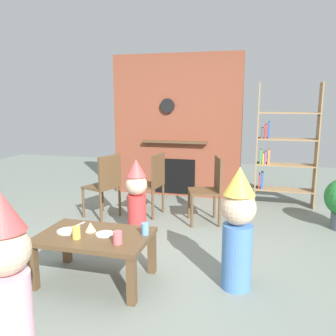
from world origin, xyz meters
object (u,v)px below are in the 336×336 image
at_px(paper_cup_near_left, 76,233).
at_px(birthday_cake_slice, 91,227).
at_px(bookshelf, 281,150).
at_px(dining_chair_left, 105,183).
at_px(child_in_pink, 238,225).
at_px(child_by_the_chairs, 137,196).
at_px(paper_cup_center, 145,229).
at_px(child_with_cone_hat, 7,275).
at_px(paper_plate_front, 105,234).
at_px(dining_chair_right, 211,186).
at_px(dining_chair_middle, 152,181).
at_px(paper_plate_rear, 68,231).
at_px(paper_cup_near_right, 118,238).
at_px(coffee_table, 95,242).

xyz_separation_m(paper_cup_near_left, birthday_cake_slice, (0.04, 0.19, -0.01)).
bearing_deg(bookshelf, paper_cup_near_left, -121.31).
height_order(bookshelf, dining_chair_left, bookshelf).
distance_m(birthday_cake_slice, child_in_pink, 1.33).
relative_size(paper_cup_near_left, child_by_the_chairs, 0.11).
height_order(paper_cup_center, child_with_cone_hat, child_with_cone_hat).
distance_m(paper_cup_center, paper_plate_front, 0.36).
relative_size(paper_cup_center, dining_chair_right, 0.12).
bearing_deg(paper_cup_near_left, child_by_the_chairs, 85.33).
bearing_deg(dining_chair_right, dining_chair_left, -10.15).
distance_m(dining_chair_left, dining_chair_right, 1.46).
bearing_deg(dining_chair_middle, birthday_cake_slice, 97.02).
bearing_deg(dining_chair_right, paper_plate_rear, 42.16).
relative_size(bookshelf, dining_chair_right, 2.11).
height_order(paper_plate_rear, birthday_cake_slice, birthday_cake_slice).
height_order(paper_plate_rear, child_in_pink, child_in_pink).
height_order(paper_plate_rear, child_by_the_chairs, child_by_the_chairs).
bearing_deg(paper_plate_front, bookshelf, 60.33).
height_order(paper_plate_front, dining_chair_left, dining_chair_left).
bearing_deg(dining_chair_left, paper_plate_rear, 124.87).
relative_size(paper_cup_near_right, paper_cup_center, 1.02).
distance_m(child_with_cone_hat, child_by_the_chairs, 2.19).
xyz_separation_m(paper_cup_center, paper_plate_front, (-0.35, -0.09, -0.05)).
height_order(paper_cup_near_left, dining_chair_right, dining_chair_right).
xyz_separation_m(coffee_table, paper_plate_rear, (-0.27, -0.00, 0.08)).
relative_size(birthday_cake_slice, child_in_pink, 0.09).
bearing_deg(coffee_table, dining_chair_right, 66.08).
xyz_separation_m(bookshelf, dining_chair_left, (-2.38, -1.28, -0.37)).
relative_size(child_by_the_chairs, dining_chair_left, 1.06).
distance_m(paper_cup_center, child_with_cone_hat, 1.27).
height_order(paper_cup_near_left, dining_chair_middle, dining_chair_middle).
relative_size(paper_cup_center, birthday_cake_slice, 1.06).
relative_size(child_by_the_chairs, dining_chair_middle, 1.06).
height_order(child_by_the_chairs, dining_chair_middle, child_by_the_chairs).
bearing_deg(paper_plate_front, child_by_the_chairs, 94.98).
bearing_deg(coffee_table, child_by_the_chairs, 90.17).
bearing_deg(child_in_pink, paper_cup_center, -2.72).
bearing_deg(birthday_cake_slice, paper_cup_center, 5.92).
bearing_deg(bookshelf, dining_chair_middle, -150.56).
xyz_separation_m(paper_cup_near_right, paper_plate_rear, (-0.55, 0.14, -0.05)).
bearing_deg(birthday_cake_slice, paper_plate_front, -14.31).
xyz_separation_m(paper_plate_rear, child_with_cone_hat, (0.22, -1.05, 0.14)).
bearing_deg(paper_cup_center, child_by_the_chairs, 113.64).
distance_m(paper_plate_rear, birthday_cake_slice, 0.21).
height_order(dining_chair_middle, dining_chair_right, same).
distance_m(coffee_table, child_in_pink, 1.28).
height_order(birthday_cake_slice, dining_chair_left, dining_chair_left).
height_order(coffee_table, child_with_cone_hat, child_with_cone_hat).
xyz_separation_m(paper_plate_front, dining_chair_middle, (-0.14, 1.89, 0.06)).
bearing_deg(dining_chair_right, child_in_pink, 88.13).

